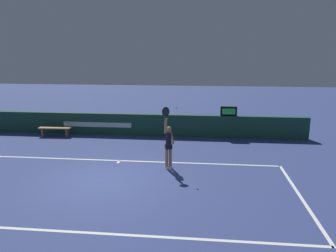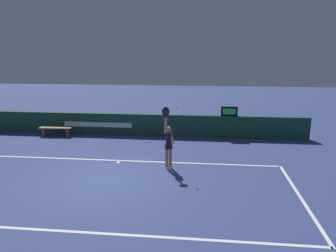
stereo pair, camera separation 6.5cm
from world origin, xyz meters
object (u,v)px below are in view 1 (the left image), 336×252
speed_display (229,111)px  tennis_player (168,144)px  tennis_ball (176,108)px  courtside_bench_near (55,129)px

speed_display → tennis_player: (-2.48, -4.66, -0.38)m
speed_display → tennis_player: bearing=-118.0°
tennis_ball → courtside_bench_near: size_ratio=0.04×
tennis_ball → courtside_bench_near: tennis_ball is taller
speed_display → courtside_bench_near: speed_display is taller
speed_display → courtside_bench_near: (-8.63, -0.70, -0.97)m
tennis_player → courtside_bench_near: size_ratio=1.41×
tennis_player → courtside_bench_near: (-6.15, 3.96, -0.59)m
speed_display → tennis_player: size_ratio=0.35×
speed_display → tennis_player: tennis_player is taller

